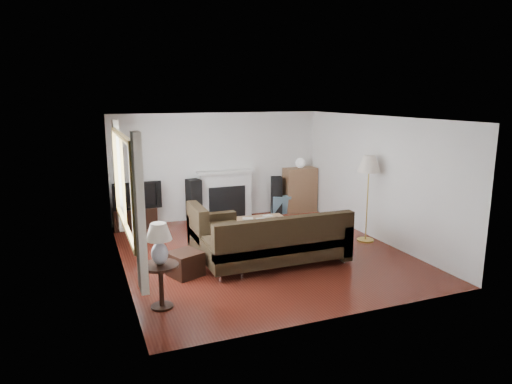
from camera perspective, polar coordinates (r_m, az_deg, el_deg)
name	(u,v)px	position (r m, az deg, el deg)	size (l,w,h in m)	color
room	(262,187)	(8.31, 0.76, 0.61)	(5.10, 5.60, 2.54)	#531C12
window	(123,182)	(7.48, -16.28, 1.21)	(0.12, 2.74, 1.54)	olive
curtain_near	(140,214)	(6.04, -14.33, -2.63)	(0.10, 0.35, 2.10)	silver
curtain_far	(118,176)	(9.01, -16.83, 1.96)	(0.10, 0.35, 2.10)	silver
fireplace	(226,194)	(10.93, -3.76, -0.27)	(1.40, 0.26, 1.15)	white
tv_stand	(135,218)	(10.44, -14.88, -3.18)	(0.92, 0.41, 0.46)	black
television	(137,195)	(10.32, -14.70, -0.32)	(1.04, 0.14, 0.60)	black
speaker_left	(194,201)	(10.62, -7.76, -1.11)	(0.28, 0.33, 1.00)	black
speaker_right	(276,195)	(11.30, 2.58, -0.43)	(0.26, 0.31, 0.93)	black
bookshelf	(300,190)	(11.54, 5.50, 0.28)	(0.81, 0.39, 1.12)	brown
globe_lamp	(300,163)	(11.42, 5.57, 3.62)	(0.25, 0.25, 0.25)	white
sectional_sofa	(277,240)	(7.92, 2.61, -6.04)	(2.71, 1.98, 0.87)	black
coffee_table	(260,228)	(9.41, 0.48, -4.54)	(1.08, 0.59, 0.42)	olive
footstool	(185,264)	(7.61, -8.84, -8.86)	(0.47, 0.47, 0.40)	black
floor_lamp	(367,199)	(9.34, 13.75, -0.86)	(0.45, 0.45, 1.73)	gold
side_table	(161,286)	(6.54, -11.77, -11.43)	(0.50, 0.50, 0.63)	black
table_lamp	(159,244)	(6.33, -12.00, -6.41)	(0.36, 0.36, 0.57)	silver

